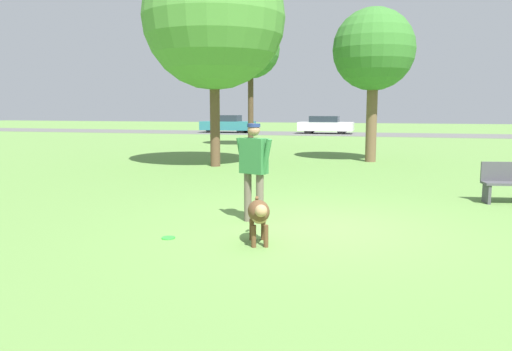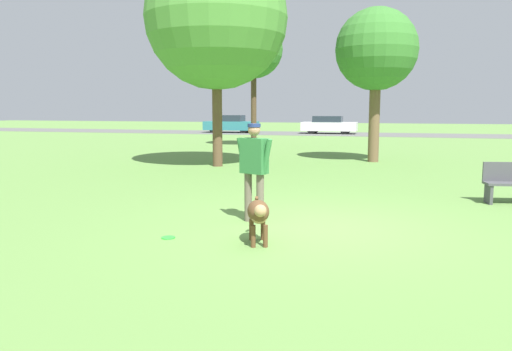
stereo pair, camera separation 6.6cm
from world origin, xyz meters
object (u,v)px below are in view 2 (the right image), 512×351
Objects in this scene: person at (254,164)px; parked_car_white at (329,125)px; parked_car_teal at (231,124)px; tree_far_left at (254,50)px; tree_near_left at (216,18)px; tree_mid_center at (376,50)px; dog at (258,213)px; frisbee at (168,238)px.

person reaches higher than parked_car_white.
parked_car_teal is at bearing 130.48° from person.
person is at bearing -73.78° from tree_far_left.
tree_mid_center is at bearing 30.14° from tree_near_left.
parked_car_white is (0.69, 22.75, -4.18)m from tree_near_left.
tree_near_left is (1.29, -8.81, 0.00)m from tree_far_left.
person is 0.40× the size of parked_car_white.
dog is 19.12m from tree_far_left.
tree_far_left is (-5.25, 17.85, 4.41)m from dog.
parked_car_white is (1.98, 13.93, -4.18)m from tree_far_left.
person is 0.40× the size of parked_car_teal.
frisbee is 0.04× the size of tree_mid_center.
person is at bearing -71.78° from parked_car_teal.
tree_mid_center is at bearing 103.08° from person.
person is at bearing -65.48° from tree_near_left.
tree_far_left is 14.68m from parked_car_white.
person is 11.10m from tree_mid_center.
tree_near_left is 1.69× the size of parked_car_teal.
tree_near_left is 23.14m from parked_car_white.
dog is 1.46m from frisbee.
person is 30.58m from parked_car_white.
parked_car_teal is (-7.15, 22.39, -4.17)m from tree_near_left.
tree_mid_center is at bearing -59.40° from parked_car_teal.
frisbee is 0.03× the size of tree_far_left.
parked_car_white is at bearing 93.38° from frisbee.
person reaches higher than parked_car_teal.
frisbee is 0.03× the size of tree_near_left.
parked_car_teal reaches higher than parked_car_white.
tree_far_left is 8.91m from tree_near_left.
parked_car_teal is (-11.11, 31.43, 0.24)m from dog.
tree_far_left is at bearing 176.48° from dog.
tree_near_left is at bearing -176.24° from dog.
tree_near_left is at bearing -81.66° from tree_far_left.
tree_far_left is at bearing 102.16° from frisbee.
parked_car_white is at bearing 1.29° from parked_car_teal.
frisbee is at bearing -86.87° from parked_car_white.
person is at bearing 178.75° from dog.
dog is 0.24× the size of parked_car_white.
tree_near_left is at bearing -73.58° from parked_car_teal.
tree_far_left is at bearing 98.34° from tree_near_left.
frisbee is 10.63m from tree_near_left.
person reaches higher than dog.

